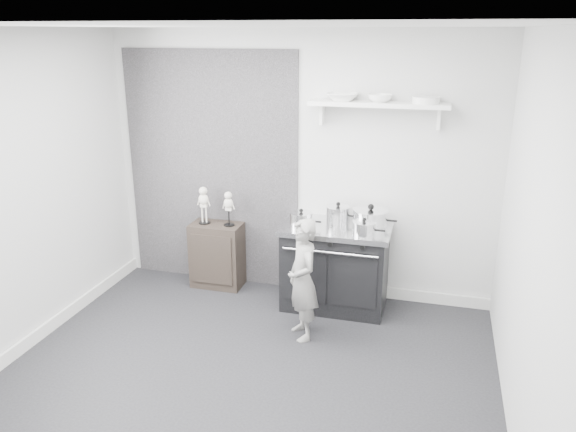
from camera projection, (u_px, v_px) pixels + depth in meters
name	position (u px, v px, depth m)	size (l,w,h in m)	color
ground	(242.00, 380.00, 4.51)	(4.00, 4.00, 0.00)	black
room_shell	(232.00, 177.00, 4.15)	(4.02, 3.62, 2.71)	silver
wall_shelf	(379.00, 105.00, 5.21)	(1.30, 0.26, 0.24)	white
stove	(335.00, 266.00, 5.61)	(1.06, 0.66, 0.85)	black
side_cabinet	(217.00, 255.00, 6.08)	(0.54, 0.32, 0.71)	black
child	(303.00, 280.00, 4.98)	(0.41, 0.27, 1.13)	gray
pot_front_left	(301.00, 219.00, 5.44)	(0.31, 0.22, 0.18)	white
pot_back_left	(338.00, 214.00, 5.57)	(0.33, 0.25, 0.21)	white
pot_back_right	(370.00, 218.00, 5.44)	(0.43, 0.34, 0.23)	white
pot_front_right	(364.00, 228.00, 5.22)	(0.31, 0.22, 0.17)	white
skeleton_full	(204.00, 202.00, 5.93)	(0.13, 0.08, 0.46)	beige
skeleton_torso	(229.00, 206.00, 5.87)	(0.12, 0.08, 0.43)	beige
bowl_large	(343.00, 97.00, 5.27)	(0.30, 0.30, 0.07)	white
bowl_small	(380.00, 98.00, 5.18)	(0.23, 0.23, 0.07)	white
plate_stack	(426.00, 100.00, 5.08)	(0.24, 0.24, 0.06)	white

